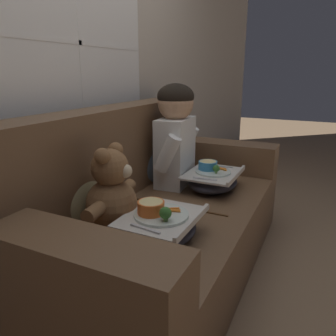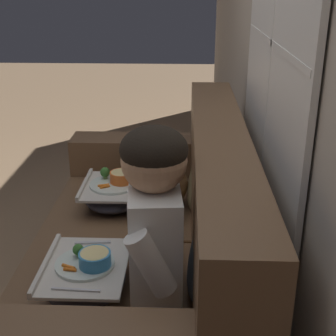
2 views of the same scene
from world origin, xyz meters
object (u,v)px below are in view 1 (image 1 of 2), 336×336
(lap_tray_teddy, at_px, (161,225))
(couch, at_px, (154,215))
(teddy_bear, at_px, (112,194))
(lap_tray_child, at_px, (213,179))
(throw_pillow_behind_child, at_px, (152,157))
(child_figure, at_px, (176,131))
(throw_pillow_behind_teddy, at_px, (82,190))

(lap_tray_teddy, bearing_deg, couch, 32.31)
(lap_tray_teddy, bearing_deg, teddy_bear, 89.40)
(couch, bearing_deg, lap_tray_child, -32.37)
(couch, xyz_separation_m, lap_tray_child, (0.36, -0.23, 0.15))
(lap_tray_child, bearing_deg, throw_pillow_behind_child, 90.10)
(lap_tray_child, bearing_deg, lap_tray_teddy, -179.98)
(couch, height_order, teddy_bear, couch)
(throw_pillow_behind_child, height_order, lap_tray_teddy, throw_pillow_behind_child)
(throw_pillow_behind_child, xyz_separation_m, lap_tray_teddy, (-0.72, -0.44, -0.10))
(teddy_bear, bearing_deg, child_figure, 0.35)
(throw_pillow_behind_teddy, relative_size, lap_tray_teddy, 0.96)
(lap_tray_child, distance_m, lap_tray_teddy, 0.72)
(couch, bearing_deg, throw_pillow_behind_child, 30.45)
(child_figure, bearing_deg, throw_pillow_behind_child, 90.03)
(throw_pillow_behind_child, distance_m, child_figure, 0.26)
(throw_pillow_behind_teddy, distance_m, teddy_bear, 0.18)
(child_figure, bearing_deg, couch, -174.81)
(child_figure, bearing_deg, lap_tray_child, -89.86)
(throw_pillow_behind_child, xyz_separation_m, child_figure, (0.00, -0.18, 0.19))
(teddy_bear, bearing_deg, lap_tray_teddy, -90.60)
(lap_tray_child, height_order, lap_tray_teddy, lap_tray_teddy)
(couch, relative_size, throw_pillow_behind_child, 5.26)
(throw_pillow_behind_teddy, xyz_separation_m, lap_tray_teddy, (-0.00, -0.44, -0.10))
(teddy_bear, xyz_separation_m, lap_tray_teddy, (-0.00, -0.26, -0.10))
(couch, xyz_separation_m, lap_tray_teddy, (-0.36, -0.23, 0.15))
(throw_pillow_behind_child, xyz_separation_m, teddy_bear, (-0.71, -0.18, 0.01))
(lap_tray_child, relative_size, lap_tray_teddy, 1.06)
(child_figure, bearing_deg, throw_pillow_behind_teddy, 166.04)
(throw_pillow_behind_child, distance_m, lap_tray_child, 0.45)
(teddy_bear, xyz_separation_m, lap_tray_child, (0.72, -0.26, -0.11))
(throw_pillow_behind_child, relative_size, lap_tray_teddy, 0.96)
(throw_pillow_behind_teddy, xyz_separation_m, child_figure, (0.72, -0.18, 0.19))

